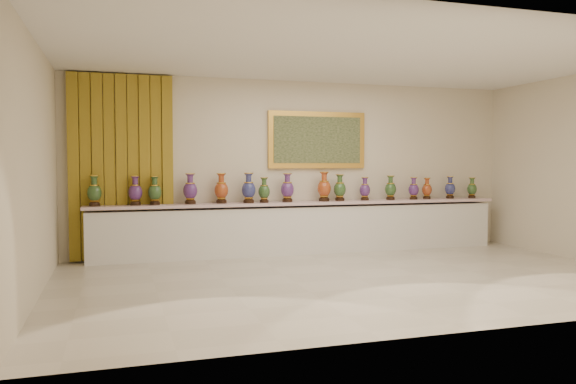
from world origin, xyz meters
name	(u,v)px	position (x,y,z in m)	size (l,w,h in m)	color
ground	(358,279)	(0.00, 0.00, 0.00)	(8.00, 8.00, 0.00)	beige
room	(156,163)	(-2.50, 2.44, 1.58)	(8.00, 8.00, 8.00)	beige
counter	(304,228)	(0.00, 2.27, 0.44)	(7.28, 0.48, 0.90)	white
vase_0	(94,192)	(-3.44, 2.25, 1.11)	(0.29, 0.29, 0.48)	black
vase_1	(135,192)	(-2.83, 2.27, 1.11)	(0.26, 0.26, 0.47)	black
vase_2	(155,192)	(-2.53, 2.27, 1.11)	(0.27, 0.27, 0.46)	black
vase_3	(190,190)	(-1.96, 2.29, 1.12)	(0.27, 0.27, 0.50)	black
vase_4	(221,190)	(-1.45, 2.29, 1.12)	(0.28, 0.28, 0.50)	black
vase_5	(249,189)	(-1.00, 2.23, 1.13)	(0.27, 0.27, 0.50)	black
vase_6	(264,191)	(-0.73, 2.23, 1.09)	(0.25, 0.25, 0.43)	black
vase_7	(287,189)	(-0.31, 2.26, 1.12)	(0.26, 0.26, 0.49)	black
vase_8	(324,188)	(0.36, 2.24, 1.13)	(0.26, 0.26, 0.52)	black
vase_9	(340,189)	(0.66, 2.26, 1.11)	(0.22, 0.22, 0.47)	black
vase_10	(365,190)	(1.15, 2.28, 1.09)	(0.20, 0.20, 0.41)	black
vase_11	(391,189)	(1.64, 2.23, 1.10)	(0.26, 0.26, 0.44)	black
vase_12	(414,189)	(2.10, 2.22, 1.08)	(0.20, 0.20, 0.41)	black
vase_13	(427,189)	(2.42, 2.28, 1.08)	(0.24, 0.24, 0.39)	black
vase_14	(450,188)	(2.91, 2.28, 1.09)	(0.21, 0.21, 0.42)	black
vase_15	(472,189)	(3.37, 2.25, 1.08)	(0.24, 0.24, 0.39)	black
label_card	(163,205)	(-2.42, 2.13, 0.90)	(0.10, 0.06, 0.00)	white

